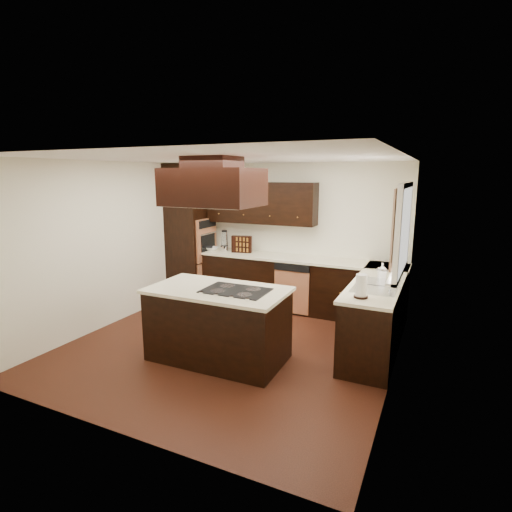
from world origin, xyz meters
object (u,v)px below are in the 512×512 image
object	(u,v)px
island	(218,325)
range_hood	(213,187)
spice_rack	(242,244)
oven_column	(191,242)

from	to	relation	value
island	range_hood	bearing A→B (deg)	-70.37
range_hood	spice_rack	world-z (taller)	range_hood
oven_column	spice_rack	size ratio (longest dim) A/B	5.86
spice_rack	island	bearing A→B (deg)	-83.91
oven_column	island	xyz separation A→B (m)	(1.82, -2.11, -0.62)
island	range_hood	size ratio (longest dim) A/B	1.57
spice_rack	range_hood	bearing A→B (deg)	-83.87
range_hood	island	bearing A→B (deg)	110.39
island	spice_rack	size ratio (longest dim) A/B	4.57
oven_column	range_hood	size ratio (longest dim) A/B	2.02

